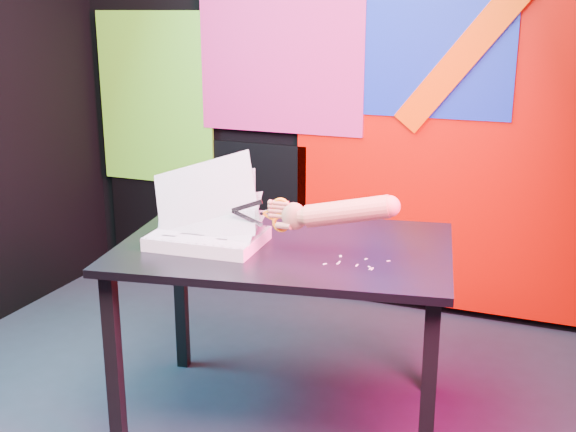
% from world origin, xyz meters
% --- Properties ---
extents(room, '(3.01, 3.01, 2.71)m').
position_xyz_m(room, '(0.00, 0.00, 1.35)').
color(room, black).
rests_on(room, ground).
extents(backdrop, '(2.88, 0.05, 2.08)m').
position_xyz_m(backdrop, '(0.06, 1.46, 0.96)').
color(backdrop, '#C40500').
rests_on(backdrop, ground).
extents(work_table, '(1.37, 1.03, 0.75)m').
position_xyz_m(work_table, '(0.29, 0.19, 0.66)').
color(work_table, black).
rests_on(work_table, ground).
extents(printout_stack, '(0.48, 0.33, 0.38)m').
position_xyz_m(printout_stack, '(0.02, 0.08, 0.78)').
color(printout_stack, white).
rests_on(printout_stack, work_table).
extents(scissors, '(0.23, 0.02, 0.13)m').
position_xyz_m(scissors, '(0.30, 0.08, 0.90)').
color(scissors, silver).
rests_on(scissors, printout_stack).
extents(hand_forearm, '(0.47, 0.10, 0.16)m').
position_xyz_m(hand_forearm, '(0.53, 0.10, 0.93)').
color(hand_forearm, '#B87857').
rests_on(hand_forearm, work_table).
extents(paper_clippings, '(0.21, 0.13, 0.00)m').
position_xyz_m(paper_clippings, '(0.60, 0.08, 0.75)').
color(paper_clippings, white).
rests_on(paper_clippings, work_table).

